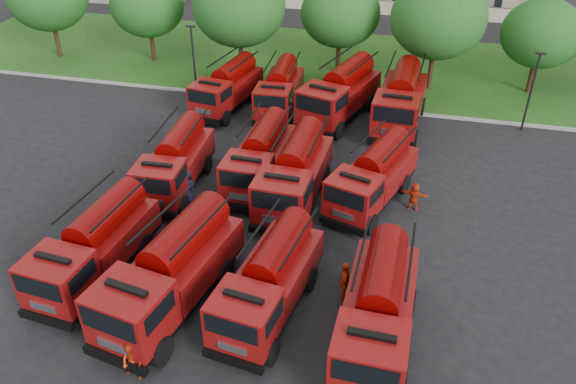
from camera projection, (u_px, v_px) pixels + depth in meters
name	position (u px, v px, depth m)	size (l,w,h in m)	color
ground	(267.00, 277.00, 24.16)	(140.00, 140.00, 0.00)	black
lawn	(354.00, 65.00, 45.21)	(70.00, 16.00, 0.12)	#204312
curb	(337.00, 106.00, 38.64)	(70.00, 0.30, 0.14)	gray
tree_1	(147.00, 5.00, 43.50)	(5.71, 5.71, 6.98)	#382314
tree_2	(239.00, 6.00, 40.25)	(6.72, 6.72, 8.22)	#382314
tree_3	(340.00, 13.00, 41.25)	(5.88, 5.88, 7.19)	#382314
tree_4	(438.00, 18.00, 38.34)	(6.55, 6.55, 8.01)	#382314
tree_5	(542.00, 34.00, 38.24)	(5.46, 5.46, 6.68)	#382314
lamp_post_0	(193.00, 57.00, 38.51)	(0.60, 0.25, 5.11)	black
lamp_post_1	(532.00, 88.00, 34.12)	(0.60, 0.25, 5.11)	black
fire_truck_0	(95.00, 245.00, 23.45)	(3.02, 7.10, 3.15)	black
fire_truck_1	(172.00, 271.00, 21.89)	(3.87, 7.88, 3.43)	black
fire_truck_2	(269.00, 280.00, 21.73)	(3.20, 6.97, 3.06)	black
fire_truck_3	(378.00, 310.00, 20.29)	(2.72, 7.14, 3.23)	black
fire_truck_4	(176.00, 161.00, 29.35)	(2.81, 6.88, 3.07)	black
fire_truck_5	(260.00, 157.00, 29.71)	(2.58, 6.87, 3.11)	black
fire_truck_6	(295.00, 173.00, 28.13)	(2.84, 7.35, 3.31)	black
fire_truck_7	(373.00, 176.00, 28.12)	(4.25, 7.11, 3.07)	black
fire_truck_8	(228.00, 87.00, 37.69)	(3.38, 6.98, 3.05)	black
fire_truck_9	(280.00, 90.00, 37.32)	(2.76, 6.77, 3.02)	black
fire_truck_10	(340.00, 93.00, 36.28)	(4.71, 8.12, 3.50)	black
fire_truck_11	(401.00, 100.00, 35.35)	(3.15, 7.89, 3.53)	black
firefighter_1	(136.00, 377.00, 19.78)	(0.80, 0.44, 1.64)	#B92F0E
firefighter_2	(344.00, 299.00, 23.06)	(1.10, 0.63, 1.88)	#B92F0E
firefighter_3	(364.00, 328.00, 21.72)	(1.24, 0.64, 1.91)	black
firefighter_4	(189.00, 202.00, 28.97)	(0.92, 0.60, 1.88)	black
firefighter_5	(412.00, 208.00, 28.46)	(1.40, 0.60, 1.50)	#B92F0E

